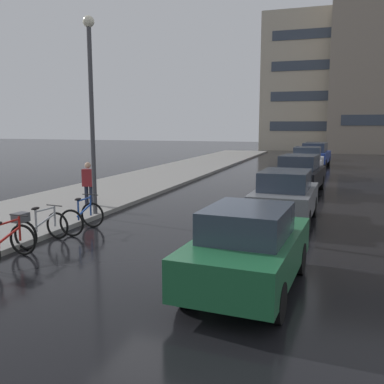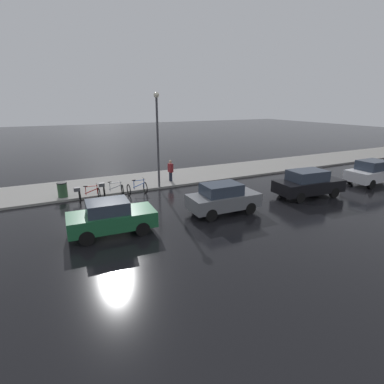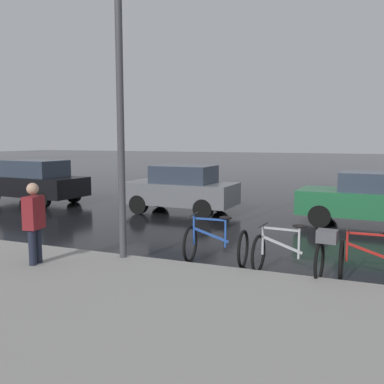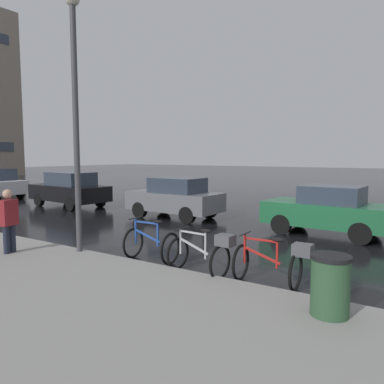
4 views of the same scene
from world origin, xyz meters
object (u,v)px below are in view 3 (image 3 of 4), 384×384
(bicycle_second, at_px, (296,251))
(car_grey, at_px, (181,189))
(pedestrian, at_px, (34,222))
(car_green, at_px, (368,199))
(streetlamp, at_px, (119,67))
(bicycle_third, at_px, (216,244))
(car_black, at_px, (34,182))

(bicycle_second, bearing_deg, car_grey, 40.24)
(bicycle_second, distance_m, pedestrian, 4.88)
(car_green, bearing_deg, pedestrian, 140.07)
(bicycle_second, height_order, streetlamp, streetlamp)
(bicycle_third, xyz_separation_m, pedestrian, (-1.67, 3.04, 0.53))
(pedestrian, bearing_deg, car_grey, 0.38)
(car_black, bearing_deg, streetlamp, -127.64)
(bicycle_second, xyz_separation_m, car_black, (5.49, 10.98, 0.34))
(bicycle_third, relative_size, car_grey, 0.31)
(bicycle_third, relative_size, pedestrian, 0.70)
(bicycle_second, distance_m, streetlamp, 4.76)
(car_black, bearing_deg, bicycle_second, -116.57)
(pedestrian, bearing_deg, car_green, -39.93)
(bicycle_third, xyz_separation_m, streetlamp, (-0.64, 1.74, 3.44))
(bicycle_second, distance_m, car_green, 5.66)
(bicycle_third, xyz_separation_m, car_green, (5.28, -2.78, 0.37))
(bicycle_second, xyz_separation_m, car_grey, (5.54, 4.69, 0.32))
(car_green, distance_m, car_black, 12.15)
(car_green, xyz_separation_m, car_grey, (0.01, 5.86, 0.04))
(bicycle_second, bearing_deg, pedestrian, 106.98)
(bicycle_second, relative_size, car_grey, 0.39)
(pedestrian, xyz_separation_m, streetlamp, (1.03, -1.29, 2.90))
(streetlamp, bearing_deg, car_grey, 12.71)
(car_black, height_order, pedestrian, same)
(car_green, xyz_separation_m, car_black, (-0.04, 12.15, 0.06))
(car_green, distance_m, car_grey, 5.86)
(bicycle_third, height_order, car_black, car_black)
(streetlamp, bearing_deg, car_green, -37.39)
(bicycle_second, distance_m, car_grey, 7.27)
(bicycle_third, relative_size, car_black, 0.27)
(car_green, relative_size, streetlamp, 0.62)
(bicycle_third, distance_m, car_black, 10.74)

